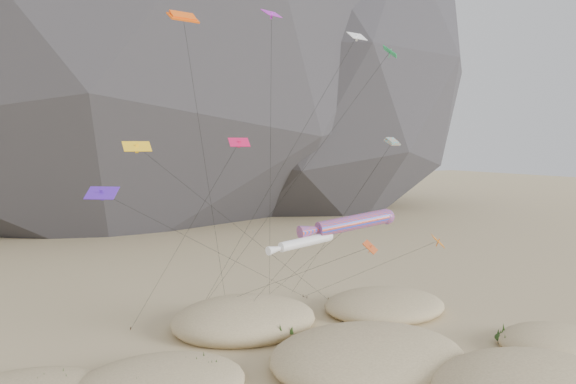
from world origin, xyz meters
name	(u,v)px	position (x,y,z in m)	size (l,w,h in m)	color
dunes	(331,366)	(-0.02, 4.51, 0.75)	(52.02, 37.35, 4.12)	#CCB789
dune_grass	(322,368)	(-0.86, 4.37, 0.85)	(42.03, 26.07, 1.50)	black
kite_stakes	(252,307)	(1.88, 23.20, 0.15)	(21.93, 5.21, 0.30)	#3F2D1E
rainbow_tube_kite	(350,223)	(4.19, 8.27, 10.89)	(9.28, 17.84, 11.92)	#FF4B1A
white_tube_kite	(303,243)	(-0.62, 7.84, 9.72)	(6.46, 13.71, 10.37)	white
orange_parafoil	(184,22)	(-7.86, 14.61, 27.30)	(8.40, 9.69, 28.15)	#F6550C
multi_parafoil	(390,145)	(9.12, 9.49, 17.35)	(2.10, 18.39, 18.06)	orange
delta_kites	(298,141)	(1.47, 12.45, 17.68)	(31.06, 22.10, 28.64)	#4D1FB9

